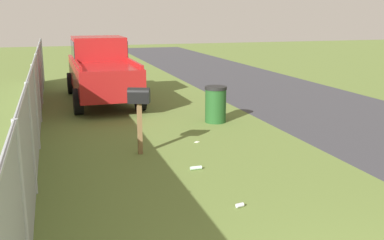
# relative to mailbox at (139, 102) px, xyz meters

# --- Properties ---
(mailbox) EXTENTS (0.35, 0.48, 1.40)m
(mailbox) POSITION_rel_mailbox_xyz_m (0.00, 0.00, 0.00)
(mailbox) COLOR brown
(mailbox) RESTS_ON ground
(pickup_truck) EXTENTS (5.51, 2.12, 2.09)m
(pickup_truck) POSITION_rel_mailbox_xyz_m (6.26, 0.10, -0.00)
(pickup_truck) COLOR maroon
(pickup_truck) RESTS_ON ground
(trash_bin) EXTENTS (0.59, 0.59, 0.97)m
(trash_bin) POSITION_rel_mailbox_xyz_m (2.17, -2.47, -0.62)
(trash_bin) COLOR #1E4C1E
(trash_bin) RESTS_ON ground
(fence_section) EXTENTS (18.17, 0.07, 1.83)m
(fence_section) POSITION_rel_mailbox_xyz_m (2.29, 2.03, -0.12)
(fence_section) COLOR #9EA3A8
(fence_section) RESTS_ON ground
(litter_wrapper_near_hydrant) EXTENTS (0.14, 0.14, 0.01)m
(litter_wrapper_near_hydrant) POSITION_rel_mailbox_xyz_m (0.47, -1.39, -1.10)
(litter_wrapper_near_hydrant) COLOR silver
(litter_wrapper_near_hydrant) RESTS_ON ground
(litter_can_midfield_a) EXTENTS (0.09, 0.13, 0.07)m
(litter_can_midfield_a) POSITION_rel_mailbox_xyz_m (-3.07, -0.93, -1.07)
(litter_can_midfield_a) COLOR silver
(litter_can_midfield_a) RESTS_ON ground
(litter_bottle_far_scatter) EXTENTS (0.07, 0.22, 0.07)m
(litter_bottle_far_scatter) POSITION_rel_mailbox_xyz_m (-1.28, -0.81, -1.07)
(litter_bottle_far_scatter) COLOR #B2D8BF
(litter_bottle_far_scatter) RESTS_ON ground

